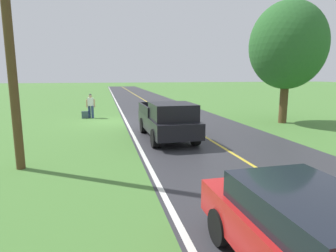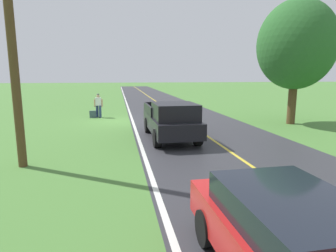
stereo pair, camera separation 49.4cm
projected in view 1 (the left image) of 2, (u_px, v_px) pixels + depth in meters
ground_plane at (110, 122)px, 19.00m from camera, size 200.00×200.00×0.00m
road_surface at (176, 119)px, 19.99m from camera, size 7.31×120.00×0.00m
lane_edge_line at (126, 121)px, 19.23m from camera, size 0.16×117.60×0.00m
lane_centre_line at (176, 119)px, 19.99m from camera, size 0.14×117.60×0.00m
hitchhiker_walking at (91, 104)px, 20.45m from camera, size 0.62×0.51×1.75m
suitcase_carried at (85, 115)px, 20.41m from camera, size 0.46×0.21×0.51m
pickup_truck_passing at (168, 119)px, 13.61m from camera, size 2.16×5.43×1.82m
tree_far_side_near at (288, 46)px, 17.69m from camera, size 4.68×4.68×7.56m
sedan_ahead_same_lane at (316, 240)px, 4.03m from camera, size 1.99×4.43×1.41m
utility_pole_roadside at (8, 27)px, 8.67m from camera, size 0.28×0.28×8.98m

